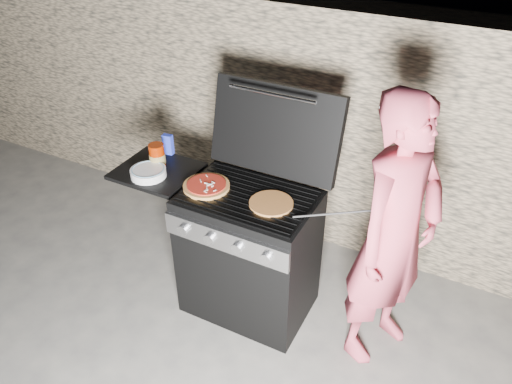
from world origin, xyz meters
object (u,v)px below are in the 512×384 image
at_px(gas_grill, 216,242).
at_px(sauce_jar, 157,155).
at_px(person, 394,237).
at_px(pizza_topped, 206,185).

bearing_deg(gas_grill, sauce_jar, 174.53).
xyz_separation_m(gas_grill, sauce_jar, (-0.44, 0.04, 0.52)).
distance_m(sauce_jar, person, 1.55).
height_order(gas_grill, sauce_jar, sauce_jar).
bearing_deg(person, pizza_topped, 120.97).
bearing_deg(gas_grill, person, 4.67).
relative_size(gas_grill, sauce_jar, 8.66).
xyz_separation_m(gas_grill, person, (1.11, 0.09, 0.40)).
xyz_separation_m(sauce_jar, person, (1.55, 0.05, -0.13)).
bearing_deg(sauce_jar, gas_grill, -5.47).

